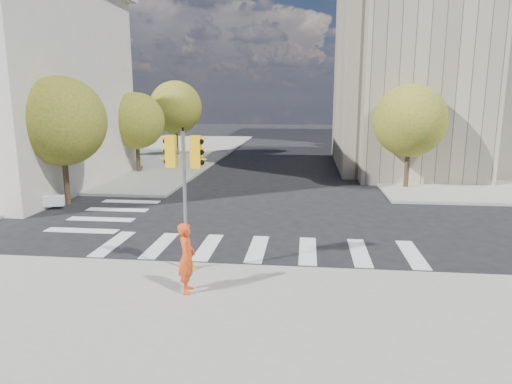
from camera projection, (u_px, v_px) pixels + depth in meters
ground at (265, 233)px, 18.30m from camera, size 160.00×160.00×0.00m
sidewalk_far_right at (510, 157)px, 41.43m from camera, size 28.00×40.00×0.15m
sidewalk_far_left at (91, 152)px, 45.78m from camera, size 28.00×40.00×0.15m
civic_building at (498, 72)px, 33.77m from camera, size 26.00×16.00×19.39m
office_tower at (484, 15)px, 53.80m from camera, size 20.00×18.00×30.00m
tree_lw_near at (61, 121)px, 22.50m from camera, size 4.40×4.40×6.41m
tree_lw_mid at (136, 121)px, 32.32m from camera, size 4.00×4.00×5.77m
tree_lw_far at (176, 107)px, 41.91m from camera, size 4.80×4.80×6.95m
tree_re_near at (410, 121)px, 26.41m from camera, size 4.20×4.20×6.16m
tree_re_mid at (379, 110)px, 38.04m from camera, size 4.60×4.60×6.66m
tree_re_far at (362, 112)px, 49.82m from camera, size 4.00×4.00×5.88m
lamp_near at (405, 110)px, 30.15m from camera, size 0.35×0.18×8.11m
lamp_far at (375, 107)px, 43.78m from camera, size 0.35×0.18×8.11m
traffic_signal at (185, 211)px, 13.64m from camera, size 1.07×0.56×4.33m
photographer at (187, 258)px, 12.19m from camera, size 0.58×0.77×1.93m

